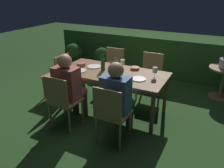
# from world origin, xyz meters

# --- Properties ---
(ground_plane) EXTENTS (16.00, 16.00, 0.00)m
(ground_plane) POSITION_xyz_m (0.00, 0.00, 0.00)
(ground_plane) COLOR #26471E
(dining_table) EXTENTS (1.82, 0.86, 0.72)m
(dining_table) POSITION_xyz_m (0.00, 0.00, 0.67)
(dining_table) COLOR brown
(dining_table) RESTS_ON ground
(chair_side_left_b) EXTENTS (0.42, 0.40, 0.87)m
(chair_side_left_b) POSITION_xyz_m (0.41, -0.82, 0.49)
(chair_side_left_b) COLOR #9E7A51
(chair_side_left_b) RESTS_ON ground
(person_in_blue) EXTENTS (0.38, 0.47, 1.15)m
(person_in_blue) POSITION_xyz_m (0.41, -0.63, 0.64)
(person_in_blue) COLOR #426699
(person_in_blue) RESTS_ON ground
(chair_side_right_b) EXTENTS (0.42, 0.40, 0.87)m
(chair_side_right_b) POSITION_xyz_m (0.41, 0.82, 0.49)
(chair_side_right_b) COLOR #9E7A51
(chair_side_right_b) RESTS_ON ground
(chair_side_left_a) EXTENTS (0.42, 0.40, 0.87)m
(chair_side_left_a) POSITION_xyz_m (-0.41, -0.82, 0.49)
(chair_side_left_a) COLOR #9E7A51
(chair_side_left_a) RESTS_ON ground
(person_in_rust) EXTENTS (0.38, 0.47, 1.15)m
(person_in_rust) POSITION_xyz_m (-0.41, -0.63, 0.64)
(person_in_rust) COLOR #9E4C47
(person_in_rust) RESTS_ON ground
(chair_side_right_a) EXTENTS (0.42, 0.40, 0.87)m
(chair_side_right_a) POSITION_xyz_m (-0.41, 0.82, 0.49)
(chair_side_right_a) COLOR #9E7A51
(chair_side_right_a) RESTS_ON ground
(chair_head_near) EXTENTS (0.40, 0.42, 0.87)m
(chair_head_near) POSITION_xyz_m (-1.16, 0.00, 0.49)
(chair_head_near) COLOR #9E7A51
(chair_head_near) RESTS_ON ground
(lantern_centerpiece) EXTENTS (0.15, 0.15, 0.27)m
(lantern_centerpiece) POSITION_xyz_m (0.03, 0.02, 0.87)
(lantern_centerpiece) COLOR black
(lantern_centerpiece) RESTS_ON dining_table
(green_bottle_on_table) EXTENTS (0.07, 0.07, 0.29)m
(green_bottle_on_table) POSITION_xyz_m (-0.18, 0.01, 0.83)
(green_bottle_on_table) COLOR #195128
(green_bottle_on_table) RESTS_ON dining_table
(wine_glass_a) EXTENTS (0.08, 0.08, 0.17)m
(wine_glass_a) POSITION_xyz_m (0.19, -0.21, 0.84)
(wine_glass_a) COLOR silver
(wine_glass_a) RESTS_ON dining_table
(wine_glass_b) EXTENTS (0.08, 0.08, 0.17)m
(wine_glass_b) POSITION_xyz_m (0.09, 0.22, 0.84)
(wine_glass_b) COLOR silver
(wine_glass_b) RESTS_ON dining_table
(wine_glass_c) EXTENTS (0.08, 0.08, 0.17)m
(wine_glass_c) POSITION_xyz_m (0.70, 0.08, 0.84)
(wine_glass_c) COLOR silver
(wine_glass_c) RESTS_ON dining_table
(plate_a) EXTENTS (0.23, 0.23, 0.01)m
(plate_a) POSITION_xyz_m (0.51, -0.10, 0.73)
(plate_a) COLOR white
(plate_a) RESTS_ON dining_table
(plate_b) EXTENTS (0.24, 0.24, 0.01)m
(plate_b) POSITION_xyz_m (-0.40, 0.09, 0.73)
(plate_b) COLOR white
(plate_b) RESTS_ON dining_table
(plate_c) EXTENTS (0.24, 0.24, 0.01)m
(plate_c) POSITION_xyz_m (-0.52, -0.21, 0.73)
(plate_c) COLOR white
(plate_c) RESTS_ON dining_table
(bowl_olives) EXTENTS (0.15, 0.15, 0.06)m
(bowl_olives) POSITION_xyz_m (-0.64, 0.04, 0.75)
(bowl_olives) COLOR #9E5138
(bowl_olives) RESTS_ON dining_table
(bowl_bread) EXTENTS (0.15, 0.15, 0.04)m
(bowl_bread) POSITION_xyz_m (0.29, 0.30, 0.74)
(bowl_bread) COLOR #9E5138
(bowl_bread) RESTS_ON dining_table
(side_table) EXTENTS (0.59, 0.59, 0.63)m
(side_table) POSITION_xyz_m (1.68, 1.41, 0.42)
(side_table) COLOR brown
(side_table) RESTS_ON ground
(hedge_backdrop) EXTENTS (4.97, 0.81, 0.93)m
(hedge_backdrop) POSITION_xyz_m (0.00, 2.30, 0.47)
(hedge_backdrop) COLOR #234C1E
(hedge_backdrop) RESTS_ON ground
(potted_plant_by_hedge) EXTENTS (0.47, 0.47, 0.67)m
(potted_plant_by_hedge) POSITION_xyz_m (-1.92, 1.55, 0.38)
(potted_plant_by_hedge) COLOR brown
(potted_plant_by_hedge) RESTS_ON ground
(potted_plant_corner) EXTENTS (0.44, 0.44, 0.67)m
(potted_plant_corner) POSITION_xyz_m (-1.06, 1.55, 0.36)
(potted_plant_corner) COLOR brown
(potted_plant_corner) RESTS_ON ground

